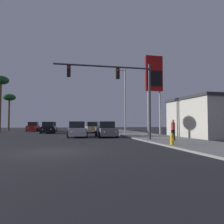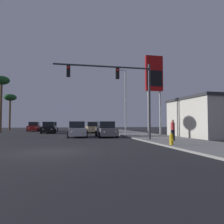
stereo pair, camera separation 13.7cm
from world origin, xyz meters
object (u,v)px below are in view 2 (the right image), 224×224
at_px(car_red, 34,127).
at_px(car_black, 49,128).
at_px(gas_station_sign, 154,78).
at_px(palm_tree_mid, 1,83).
at_px(car_grey, 106,130).
at_px(pedestrian_on_sidewalk, 173,129).
at_px(palm_tree_far, 10,99).
at_px(car_silver, 77,130).
at_px(traffic_light_mast, 123,84).
at_px(fire_hydrant, 171,139).
at_px(car_white, 52,127).
at_px(street_lamp, 125,97).
at_px(car_tan, 93,128).

bearing_deg(car_red, car_black, 112.83).
relative_size(gas_station_sign, palm_tree_mid, 1.03).
height_order(car_grey, pedestrian_on_sidewalk, pedestrian_on_sidewalk).
bearing_deg(car_red, palm_tree_far, -39.76).
height_order(car_silver, car_grey, same).
bearing_deg(palm_tree_far, traffic_light_mast, -61.46).
height_order(fire_hydrant, palm_tree_far, palm_tree_far).
xyz_separation_m(gas_station_sign, palm_tree_far, (-20.58, 23.24, -0.41)).
distance_m(car_grey, car_white, 18.78).
bearing_deg(car_black, traffic_light_mast, 113.11).
xyz_separation_m(car_silver, street_lamp, (6.93, 5.66, 4.36)).
bearing_deg(car_black, fire_hydrant, 113.00).
distance_m(car_silver, car_white, 17.28).
bearing_deg(car_grey, fire_hydrant, 103.76).
bearing_deg(fire_hydrant, car_red, 113.40).
xyz_separation_m(car_black, pedestrian_on_sidewalk, (10.84, -17.47, 0.27)).
xyz_separation_m(traffic_light_mast, street_lamp, (3.44, 11.98, 0.35)).
bearing_deg(car_silver, palm_tree_far, -60.90).
bearing_deg(palm_tree_mid, car_tan, -11.45).
relative_size(traffic_light_mast, street_lamp, 0.91).
relative_size(car_silver, car_black, 1.00).
bearing_deg(car_black, car_grey, 122.68).
distance_m(car_silver, car_grey, 3.20).
relative_size(car_grey, pedestrian_on_sidewalk, 2.59).
relative_size(car_grey, car_white, 0.99).
relative_size(car_white, palm_tree_far, 0.60).
xyz_separation_m(car_red, traffic_light_mast, (10.31, -23.93, 4.01)).
bearing_deg(palm_tree_mid, street_lamp, -20.07).
xyz_separation_m(car_black, palm_tree_far, (-8.35, 12.71, 5.45)).
bearing_deg(car_black, palm_tree_far, -57.93).
bearing_deg(street_lamp, gas_station_sign, -76.25).
bearing_deg(palm_tree_far, car_grey, -56.42).
distance_m(car_silver, palm_tree_mid, 17.77).
bearing_deg(pedestrian_on_sidewalk, street_lamp, 91.04).
xyz_separation_m(car_silver, car_white, (-3.62, 16.90, 0.00)).
height_order(car_black, car_red, same).
xyz_separation_m(traffic_light_mast, gas_station_sign, (5.08, 5.28, 1.85)).
xyz_separation_m(car_grey, car_red, (-9.95, 18.24, 0.00)).
bearing_deg(traffic_light_mast, car_black, 114.35).
xyz_separation_m(car_red, palm_tree_far, (-5.20, 4.58, 5.45)).
xyz_separation_m(gas_station_sign, palm_tree_mid, (-19.53, 13.24, 0.98)).
distance_m(car_white, fire_hydrant, 29.30).
relative_size(car_red, palm_tree_far, 0.60).
bearing_deg(car_silver, pedestrian_on_sidewalk, 132.65).
bearing_deg(car_tan, palm_tree_far, -40.27).
xyz_separation_m(traffic_light_mast, fire_hydrant, (2.05, -4.62, -4.29)).
distance_m(gas_station_sign, palm_tree_far, 31.05).
distance_m(car_red, fire_hydrant, 31.11).
distance_m(street_lamp, palm_tree_far, 25.17).
bearing_deg(car_red, gas_station_sign, 131.14).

